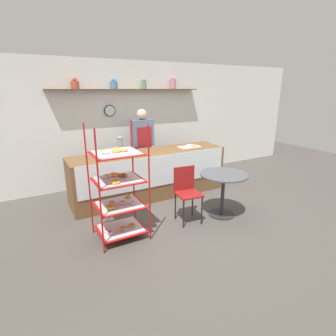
# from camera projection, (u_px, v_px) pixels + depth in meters

# --- Properties ---
(ground_plane) EXTENTS (14.00, 14.00, 0.00)m
(ground_plane) POSITION_uv_depth(u_px,v_px,m) (179.00, 218.00, 4.46)
(ground_plane) COLOR #4C4742
(back_wall) EXTENTS (10.00, 0.30, 2.70)m
(back_wall) POSITION_uv_depth(u_px,v_px,m) (128.00, 123.00, 5.96)
(back_wall) COLOR white
(back_wall) RESTS_ON ground_plane
(display_counter) EXTENTS (3.13, 0.76, 0.92)m
(display_counter) POSITION_uv_depth(u_px,v_px,m) (150.00, 174.00, 5.26)
(display_counter) COLOR brown
(display_counter) RESTS_ON ground_plane
(pastry_rack) EXTENTS (0.71, 0.61, 1.67)m
(pastry_rack) POSITION_uv_depth(u_px,v_px,m) (118.00, 191.00, 3.70)
(pastry_rack) COLOR #B71414
(pastry_rack) RESTS_ON ground_plane
(person_worker) EXTENTS (0.47, 0.23, 1.70)m
(person_worker) POSITION_uv_depth(u_px,v_px,m) (142.00, 145.00, 5.69)
(person_worker) COLOR #282833
(person_worker) RESTS_ON ground_plane
(cafe_table) EXTENTS (0.80, 0.80, 0.75)m
(cafe_table) POSITION_uv_depth(u_px,v_px,m) (223.00, 184.00, 4.41)
(cafe_table) COLOR #262628
(cafe_table) RESTS_ON ground_plane
(cafe_chair) EXTENTS (0.42, 0.42, 0.90)m
(cafe_chair) POSITION_uv_depth(u_px,v_px,m) (186.00, 188.00, 4.25)
(cafe_chair) COLOR black
(cafe_chair) RESTS_ON ground_plane
(coffee_carafe) EXTENTS (0.12, 0.12, 0.34)m
(coffee_carafe) POSITION_uv_depth(u_px,v_px,m) (120.00, 146.00, 4.91)
(coffee_carafe) COLOR gray
(coffee_carafe) RESTS_ON display_counter
(donut_tray_counter) EXTENTS (0.46, 0.25, 0.05)m
(donut_tray_counter) POSITION_uv_depth(u_px,v_px,m) (191.00, 146.00, 5.56)
(donut_tray_counter) COLOR white
(donut_tray_counter) RESTS_ON display_counter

